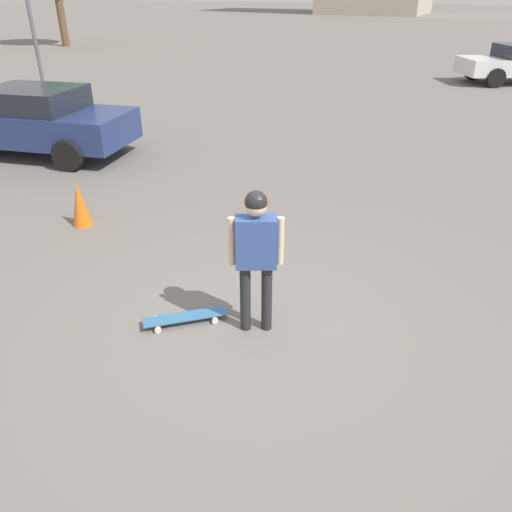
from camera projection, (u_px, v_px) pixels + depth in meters
name	position (u px, v px, depth m)	size (l,w,h in m)	color
ground_plane	(256.00, 328.00, 5.44)	(220.00, 220.00, 0.00)	slate
person	(256.00, 247.00, 4.97)	(0.50, 0.36, 1.59)	#262628
skateboard	(185.00, 317.00, 5.50)	(0.81, 0.75, 0.08)	#336693
car_parked_near	(33.00, 120.00, 10.70)	(4.50, 2.55, 1.42)	navy
traffic_cone	(80.00, 205.00, 7.61)	(0.29, 0.29, 0.68)	orange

